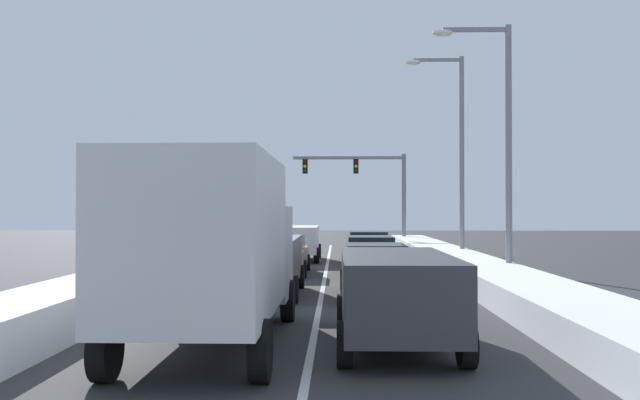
{
  "coord_description": "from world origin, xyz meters",
  "views": [
    {
      "loc": [
        0.46,
        -4.48,
        2.49
      ],
      "look_at": [
        -0.45,
        31.16,
        2.99
      ],
      "focal_mm": 38.07,
      "sensor_mm": 36.0,
      "label": 1
    }
  ],
  "objects_px": {
    "suv_charcoal_right_lane_nearest": "(396,291)",
    "sedan_red_right_lane_fourth": "(368,248)",
    "sedan_maroon_right_lane_second": "(375,270)",
    "street_lamp_right_near": "(498,130)",
    "street_lamp_right_mid": "(455,142)",
    "box_truck_center_lane_nearest": "(213,242)",
    "sedan_tan_center_lane_third": "(282,254)",
    "suv_white_center_lane_fourth": "(298,240)",
    "traffic_light_gantry": "(369,180)",
    "suv_gray_center_lane_second": "(264,260)",
    "sedan_black_right_lane_third": "(370,256)"
  },
  "relations": [
    {
      "from": "suv_gray_center_lane_second",
      "to": "sedan_black_right_lane_third",
      "type": "bearing_deg",
      "value": 57.86
    },
    {
      "from": "suv_charcoal_right_lane_nearest",
      "to": "box_truck_center_lane_nearest",
      "type": "xyz_separation_m",
      "value": [
        -3.3,
        -0.23,
        0.88
      ]
    },
    {
      "from": "sedan_red_right_lane_fourth",
      "to": "suv_gray_center_lane_second",
      "type": "relative_size",
      "value": 0.92
    },
    {
      "from": "traffic_light_gantry",
      "to": "suv_charcoal_right_lane_nearest",
      "type": "bearing_deg",
      "value": -91.81
    },
    {
      "from": "street_lamp_right_mid",
      "to": "sedan_black_right_lane_third",
      "type": "bearing_deg",
      "value": -124.84
    },
    {
      "from": "suv_white_center_lane_fourth",
      "to": "street_lamp_right_mid",
      "type": "distance_m",
      "value": 8.84
    },
    {
      "from": "suv_gray_center_lane_second",
      "to": "box_truck_center_lane_nearest",
      "type": "bearing_deg",
      "value": -90.75
    },
    {
      "from": "sedan_black_right_lane_third",
      "to": "suv_gray_center_lane_second",
      "type": "bearing_deg",
      "value": -122.14
    },
    {
      "from": "suv_gray_center_lane_second",
      "to": "traffic_light_gantry",
      "type": "relative_size",
      "value": 0.65
    },
    {
      "from": "sedan_maroon_right_lane_second",
      "to": "suv_gray_center_lane_second",
      "type": "xyz_separation_m",
      "value": [
        -3.22,
        0.36,
        0.25
      ]
    },
    {
      "from": "sedan_tan_center_lane_third",
      "to": "suv_white_center_lane_fourth",
      "type": "xyz_separation_m",
      "value": [
        0.19,
        6.95,
        0.25
      ]
    },
    {
      "from": "sedan_tan_center_lane_third",
      "to": "traffic_light_gantry",
      "type": "bearing_deg",
      "value": 77.54
    },
    {
      "from": "box_truck_center_lane_nearest",
      "to": "sedan_black_right_lane_third",
      "type": "bearing_deg",
      "value": 75.06
    },
    {
      "from": "box_truck_center_lane_nearest",
      "to": "street_lamp_right_near",
      "type": "xyz_separation_m",
      "value": [
        7.63,
        10.69,
        3.27
      ]
    },
    {
      "from": "sedan_maroon_right_lane_second",
      "to": "sedan_red_right_lane_fourth",
      "type": "relative_size",
      "value": 1.0
    },
    {
      "from": "suv_charcoal_right_lane_nearest",
      "to": "street_lamp_right_near",
      "type": "bearing_deg",
      "value": 67.51
    },
    {
      "from": "suv_white_center_lane_fourth",
      "to": "traffic_light_gantry",
      "type": "distance_m",
      "value": 13.29
    },
    {
      "from": "box_truck_center_lane_nearest",
      "to": "traffic_light_gantry",
      "type": "bearing_deg",
      "value": 82.54
    },
    {
      "from": "suv_charcoal_right_lane_nearest",
      "to": "suv_gray_center_lane_second",
      "type": "height_order",
      "value": "same"
    },
    {
      "from": "sedan_black_right_lane_third",
      "to": "suv_gray_center_lane_second",
      "type": "xyz_separation_m",
      "value": [
        -3.34,
        -5.32,
        0.25
      ]
    },
    {
      "from": "sedan_red_right_lane_fourth",
      "to": "sedan_maroon_right_lane_second",
      "type": "bearing_deg",
      "value": -91.47
    },
    {
      "from": "sedan_black_right_lane_third",
      "to": "street_lamp_right_mid",
      "type": "bearing_deg",
      "value": 55.16
    },
    {
      "from": "sedan_tan_center_lane_third",
      "to": "street_lamp_right_near",
      "type": "distance_m",
      "value": 9.31
    },
    {
      "from": "traffic_light_gantry",
      "to": "street_lamp_right_mid",
      "type": "distance_m",
      "value": 14.67
    },
    {
      "from": "suv_charcoal_right_lane_nearest",
      "to": "street_lamp_right_mid",
      "type": "relative_size",
      "value": 0.52
    },
    {
      "from": "suv_gray_center_lane_second",
      "to": "sedan_tan_center_lane_third",
      "type": "height_order",
      "value": "suv_gray_center_lane_second"
    },
    {
      "from": "suv_charcoal_right_lane_nearest",
      "to": "sedan_red_right_lane_fourth",
      "type": "relative_size",
      "value": 1.09
    },
    {
      "from": "sedan_tan_center_lane_third",
      "to": "traffic_light_gantry",
      "type": "xyz_separation_m",
      "value": [
        4.23,
        19.14,
        3.73
      ]
    },
    {
      "from": "suv_charcoal_right_lane_nearest",
      "to": "suv_white_center_lane_fourth",
      "type": "height_order",
      "value": "same"
    },
    {
      "from": "street_lamp_right_near",
      "to": "street_lamp_right_mid",
      "type": "relative_size",
      "value": 0.92
    },
    {
      "from": "street_lamp_right_near",
      "to": "suv_gray_center_lane_second",
      "type": "bearing_deg",
      "value": -157.56
    },
    {
      "from": "suv_white_center_lane_fourth",
      "to": "street_lamp_right_near",
      "type": "xyz_separation_m",
      "value": [
        7.32,
        -10.25,
        4.15
      ]
    },
    {
      "from": "traffic_light_gantry",
      "to": "street_lamp_right_near",
      "type": "height_order",
      "value": "street_lamp_right_near"
    },
    {
      "from": "box_truck_center_lane_nearest",
      "to": "street_lamp_right_near",
      "type": "distance_m",
      "value": 13.53
    },
    {
      "from": "suv_charcoal_right_lane_nearest",
      "to": "traffic_light_gantry",
      "type": "xyz_separation_m",
      "value": [
        1.04,
        32.88,
        3.48
      ]
    },
    {
      "from": "sedan_red_right_lane_fourth",
      "to": "traffic_light_gantry",
      "type": "relative_size",
      "value": 0.6
    },
    {
      "from": "suv_gray_center_lane_second",
      "to": "street_lamp_right_mid",
      "type": "xyz_separation_m",
      "value": [
        7.48,
        11.27,
        4.56
      ]
    },
    {
      "from": "suv_charcoal_right_lane_nearest",
      "to": "street_lamp_right_mid",
      "type": "bearing_deg",
      "value": 77.05
    },
    {
      "from": "suv_gray_center_lane_second",
      "to": "street_lamp_right_near",
      "type": "distance_m",
      "value": 9.14
    },
    {
      "from": "suv_white_center_lane_fourth",
      "to": "street_lamp_right_near",
      "type": "relative_size",
      "value": 0.56
    },
    {
      "from": "suv_charcoal_right_lane_nearest",
      "to": "suv_white_center_lane_fourth",
      "type": "relative_size",
      "value": 1.0
    },
    {
      "from": "sedan_black_right_lane_third",
      "to": "street_lamp_right_mid",
      "type": "distance_m",
      "value": 8.7
    },
    {
      "from": "traffic_light_gantry",
      "to": "street_lamp_right_near",
      "type": "distance_m",
      "value": 22.68
    },
    {
      "from": "sedan_maroon_right_lane_second",
      "to": "sedan_tan_center_lane_third",
      "type": "relative_size",
      "value": 1.0
    },
    {
      "from": "street_lamp_right_mid",
      "to": "street_lamp_right_near",
      "type": "bearing_deg",
      "value": -89.68
    },
    {
      "from": "sedan_tan_center_lane_third",
      "to": "suv_white_center_lane_fourth",
      "type": "relative_size",
      "value": 0.92
    },
    {
      "from": "suv_charcoal_right_lane_nearest",
      "to": "sedan_black_right_lane_third",
      "type": "height_order",
      "value": "suv_charcoal_right_lane_nearest"
    },
    {
      "from": "sedan_tan_center_lane_third",
      "to": "sedan_red_right_lane_fourth",
      "type": "bearing_deg",
      "value": 52.29
    },
    {
      "from": "suv_white_center_lane_fourth",
      "to": "street_lamp_right_mid",
      "type": "height_order",
      "value": "street_lamp_right_mid"
    },
    {
      "from": "box_truck_center_lane_nearest",
      "to": "suv_charcoal_right_lane_nearest",
      "type": "bearing_deg",
      "value": 4.01
    }
  ]
}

